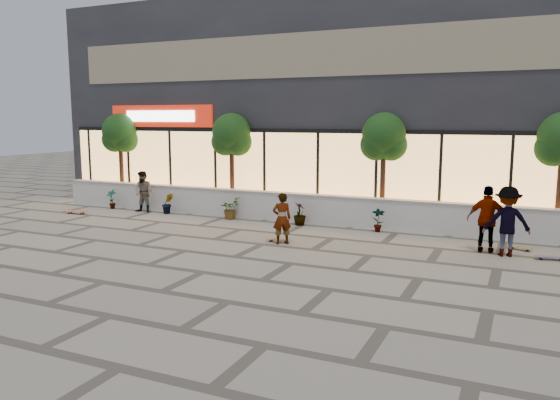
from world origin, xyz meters
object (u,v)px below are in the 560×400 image
at_px(tree_west, 120,135).
at_px(skater_right_near, 488,219).
at_px(skateboard_center, 278,240).
at_px(tree_mideast, 384,140).
at_px(skater_left, 143,192).
at_px(skateboard_right_far, 551,257).
at_px(skateboard_left, 76,212).
at_px(skateboard_right_near, 520,248).
at_px(skater_right_far, 507,221).
at_px(skater_center, 282,218).
at_px(tree_midwest, 232,137).

relative_size(tree_west, skater_right_near, 2.09).
bearing_deg(skateboard_center, tree_mideast, 54.89).
xyz_separation_m(skater_left, skateboard_right_far, (14.52, -1.49, -0.74)).
xyz_separation_m(skateboard_left, skateboard_right_near, (15.97, 0.75, -0.02)).
bearing_deg(skater_right_near, skateboard_center, 13.04).
distance_m(skater_right_near, skateboard_right_far, 1.85).
bearing_deg(skateboard_center, skateboard_left, 166.37).
xyz_separation_m(tree_west, skater_right_far, (15.65, -2.89, -2.03)).
bearing_deg(skater_right_near, skateboard_left, 1.15).
relative_size(skater_left, skater_right_far, 0.86).
height_order(tree_west, skater_right_far, tree_west).
bearing_deg(skater_center, tree_midwest, -80.04).
xyz_separation_m(tree_midwest, skater_right_near, (9.65, -2.71, -2.05)).
relative_size(tree_west, skateboard_left, 4.39).
xyz_separation_m(skater_right_near, skateboard_left, (-15.11, -0.06, -0.85)).
bearing_deg(skateboard_center, tree_west, 150.65).
xyz_separation_m(skater_right_far, skateboard_center, (-6.33, -1.07, -0.88)).
height_order(skater_left, skater_right_near, skater_right_near).
relative_size(tree_midwest, skateboard_left, 4.39).
bearing_deg(tree_mideast, skater_right_near, -36.66).
xyz_separation_m(tree_midwest, skater_left, (-3.24, -1.40, -2.16)).
xyz_separation_m(tree_west, tree_mideast, (11.50, 0.00, 0.00)).
xyz_separation_m(skater_right_near, skateboard_right_far, (1.64, -0.17, -0.86)).
bearing_deg(skateboard_right_near, tree_mideast, 177.64).
height_order(tree_mideast, skater_left, tree_mideast).
bearing_deg(skater_right_near, skateboard_right_near, -140.12).
relative_size(skater_center, skateboard_center, 1.99).
height_order(skater_center, skater_left, skater_left).
xyz_separation_m(skater_center, skater_right_far, (6.14, 1.23, 0.18)).
bearing_deg(tree_west, skater_center, -23.43).
bearing_deg(skateboard_center, skateboard_right_near, 9.88).
relative_size(tree_midwest, skater_right_near, 2.09).
xyz_separation_m(skater_center, skateboard_right_near, (6.49, 2.10, -0.70)).
xyz_separation_m(skateboard_right_near, skateboard_right_far, (0.78, -0.86, 0.01)).
bearing_deg(skateboard_left, tree_mideast, 4.91).
relative_size(skater_right_near, skateboard_right_near, 2.63).
bearing_deg(skater_right_far, skater_left, -18.49).
distance_m(skater_center, skater_right_far, 6.27).
xyz_separation_m(tree_midwest, skater_center, (4.01, -4.12, -2.21)).
bearing_deg(skater_center, skateboard_left, -42.35).
distance_m(tree_west, skater_right_far, 16.05).
relative_size(tree_midwest, skater_left, 2.38).
distance_m(skater_left, skater_right_far, 13.47).
xyz_separation_m(tree_west, skater_right_near, (15.15, -2.71, -2.05)).
relative_size(tree_west, skater_left, 2.38).
xyz_separation_m(tree_mideast, skateboard_right_near, (4.50, -2.02, -2.92)).
bearing_deg(tree_midwest, tree_west, 180.00).
bearing_deg(skateboard_right_far, skater_right_far, 167.24).
relative_size(skater_right_far, skateboard_left, 2.14).
height_order(skateboard_center, skateboard_right_near, skateboard_center).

